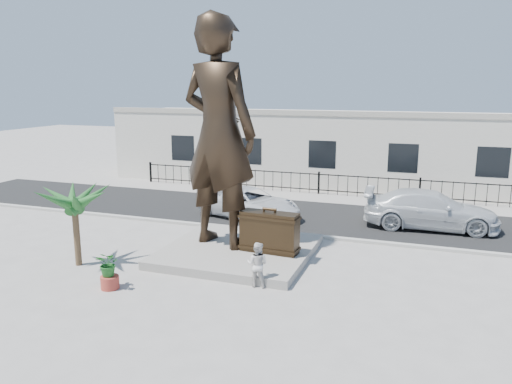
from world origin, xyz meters
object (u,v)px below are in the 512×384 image
tourist (257,264)px  car_white (249,203)px  statue (219,133)px  suitcase (269,232)px

tourist → car_white: (-3.08, 7.61, 0.00)m
statue → suitcase: statue is taller
statue → tourist: (2.41, -2.70, -3.72)m
car_white → tourist: bearing=-139.1°
suitcase → tourist: 2.45m
tourist → statue: bearing=-49.1°
suitcase → car_white: suitcase is taller
suitcase → tourist: size_ratio=1.46×
tourist → car_white: 8.21m
statue → suitcase: 3.97m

